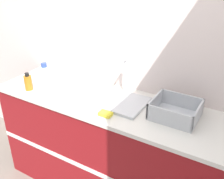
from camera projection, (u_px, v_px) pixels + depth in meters
name	position (u px, v px, depth m)	size (l,w,h in m)	color
wall_back	(134.00, 42.00, 2.03)	(4.36, 0.06, 2.60)	silver
counter_cabinet	(113.00, 150.00, 2.17)	(1.98, 0.58, 0.91)	maroon
sink	(116.00, 99.00, 1.97)	(0.45, 0.33, 0.30)	silver
paper_towel_roll	(58.00, 76.00, 2.08)	(0.14, 0.14, 0.26)	#4C4C51
dish_rack	(175.00, 112.00, 1.77)	(0.31, 0.27, 0.12)	#B7BABF
bottle_amber	(28.00, 82.00, 2.13)	(0.06, 0.06, 0.15)	#B26B19
bottle_clear	(45.00, 75.00, 2.22)	(0.08, 0.08, 0.19)	silver
sponge	(105.00, 114.00, 1.80)	(0.09, 0.06, 0.02)	yellow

